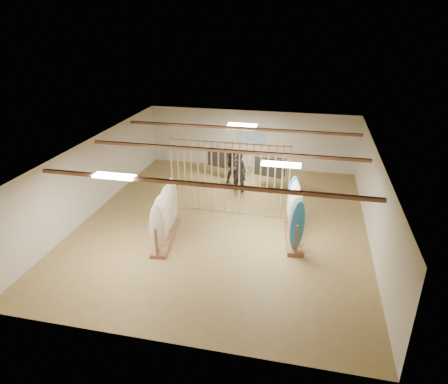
% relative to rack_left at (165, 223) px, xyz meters
% --- Properties ---
extents(floor, '(12.00, 12.00, 0.00)m').
position_rel_rack_left_xyz_m(floor, '(1.64, 1.57, -0.61)').
color(floor, '#9D814C').
rests_on(floor, ground).
extents(ceiling, '(12.00, 12.00, 0.00)m').
position_rel_rack_left_xyz_m(ceiling, '(1.64, 1.57, 2.19)').
color(ceiling, gray).
rests_on(ceiling, ground).
extents(wall_back, '(12.00, 0.00, 12.00)m').
position_rel_rack_left_xyz_m(wall_back, '(1.64, 7.57, 0.79)').
color(wall_back, beige).
rests_on(wall_back, ground).
extents(wall_front, '(12.00, 0.00, 12.00)m').
position_rel_rack_left_xyz_m(wall_front, '(1.64, -4.43, 0.79)').
color(wall_front, beige).
rests_on(wall_front, ground).
extents(wall_left, '(0.00, 12.00, 12.00)m').
position_rel_rack_left_xyz_m(wall_left, '(-3.36, 1.57, 0.79)').
color(wall_left, beige).
rests_on(wall_left, ground).
extents(wall_right, '(0.00, 12.00, 12.00)m').
position_rel_rack_left_xyz_m(wall_right, '(6.64, 1.57, 0.79)').
color(wall_right, beige).
rests_on(wall_right, ground).
extents(ceiling_slats, '(9.50, 6.12, 0.10)m').
position_rel_rack_left_xyz_m(ceiling_slats, '(1.64, 1.57, 2.11)').
color(ceiling_slats, '#905D41').
rests_on(ceiling_slats, ground).
extents(light_panels, '(1.20, 0.35, 0.06)m').
position_rel_rack_left_xyz_m(light_panels, '(1.64, 1.57, 2.13)').
color(light_panels, white).
rests_on(light_panels, ground).
extents(bamboo_partition, '(4.45, 0.05, 2.78)m').
position_rel_rack_left_xyz_m(bamboo_partition, '(1.64, 2.37, 0.79)').
color(bamboo_partition, tan).
rests_on(bamboo_partition, ground).
extents(poster, '(1.40, 0.03, 0.90)m').
position_rel_rack_left_xyz_m(poster, '(1.64, 7.55, 0.99)').
color(poster, '#336AB3').
rests_on(poster, ground).
extents(rack_left, '(0.80, 2.57, 1.77)m').
position_rel_rack_left_xyz_m(rack_left, '(0.00, 0.00, 0.00)').
color(rack_left, '#905D41').
rests_on(rack_left, floor).
extents(rack_right, '(0.79, 2.32, 1.83)m').
position_rel_rack_left_xyz_m(rack_right, '(4.17, 0.91, 0.02)').
color(rack_right, '#905D41').
rests_on(rack_right, floor).
extents(clothing_rack_a, '(1.23, 0.72, 1.38)m').
position_rel_rack_left_xyz_m(clothing_rack_a, '(0.50, 5.94, 0.29)').
color(clothing_rack_a, silver).
rests_on(clothing_rack_a, floor).
extents(clothing_rack_b, '(1.34, 0.65, 1.47)m').
position_rel_rack_left_xyz_m(clothing_rack_b, '(2.85, 5.21, 0.35)').
color(clothing_rack_b, silver).
rests_on(clothing_rack_b, floor).
extents(shopper_a, '(0.85, 0.72, 1.98)m').
position_rel_rack_left_xyz_m(shopper_a, '(1.66, 4.47, 0.38)').
color(shopper_a, black).
rests_on(shopper_a, floor).
extents(shopper_b, '(0.94, 0.76, 1.84)m').
position_rel_rack_left_xyz_m(shopper_b, '(1.24, 5.11, 0.31)').
color(shopper_b, '#362E2A').
rests_on(shopper_b, floor).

